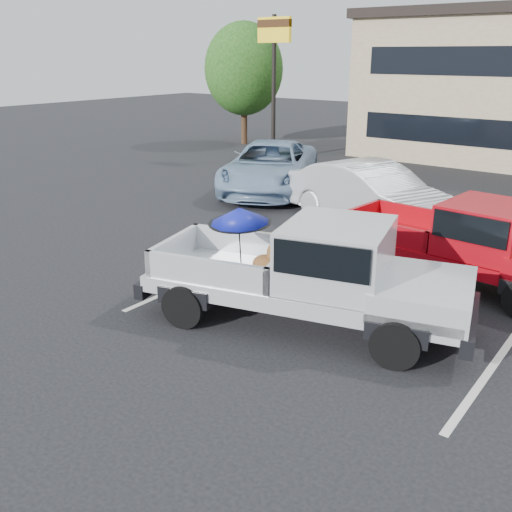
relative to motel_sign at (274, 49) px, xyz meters
The scene contains 9 objects.
ground 17.82m from the motel_sign, 54.46° to the right, with size 90.00×90.00×0.00m, color black.
stripe_left 14.65m from the motel_sign, 59.74° to the right, with size 0.12×5.00×0.01m, color silver.
stripe_right 18.29m from the motel_sign, 42.71° to the right, with size 0.12×5.00×0.01m, color silver.
motel_sign is the anchor object (origin of this frame).
tree_left 5.08m from the motel_sign, 143.13° to the left, with size 3.96×3.96×6.02m.
silver_pickup 16.73m from the motel_sign, 51.49° to the right, with size 6.00×3.35×2.06m.
red_pickup 15.45m from the motel_sign, 38.69° to the right, with size 5.48×2.36×1.76m.
silver_sedan 11.15m from the motel_sign, 39.64° to the right, with size 1.81×5.18×1.71m, color #BABDC2.
blue_suv 7.10m from the motel_sign, 55.53° to the right, with size 2.75×5.96×1.65m, color #7C99B9.
Camera 1 is at (4.72, -6.63, 4.50)m, focal length 40.00 mm.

